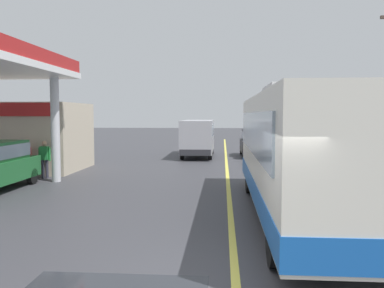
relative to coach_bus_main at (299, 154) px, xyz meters
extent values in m
plane|color=#38383D|center=(-1.87, 15.45, -1.72)|extent=(120.00, 120.00, 0.00)
cube|color=#D8CC4C|center=(-1.87, 10.45, -1.72)|extent=(0.16, 50.00, 0.01)
cube|color=silver|center=(0.00, 0.01, 0.16)|extent=(2.50, 11.00, 2.90)
cube|color=#1959B2|center=(0.00, 0.01, -0.94)|extent=(2.54, 11.04, 0.56)
cube|color=#8C9EAD|center=(0.00, -5.43, 0.71)|extent=(2.30, 0.10, 1.40)
cube|color=#8C9EAD|center=(-1.27, 0.01, 0.61)|extent=(0.06, 9.35, 1.10)
cube|color=#8C9EAD|center=(1.27, 0.01, 0.61)|extent=(0.06, 9.35, 1.10)
cube|color=white|center=(0.00, -5.42, 1.41)|extent=(1.75, 0.08, 0.32)
cube|color=#B2B2B7|center=(0.00, 1.01, 1.79)|extent=(1.60, 2.80, 0.36)
cylinder|color=black|center=(-1.10, -3.89, -1.22)|extent=(0.30, 1.00, 1.00)
cylinder|color=black|center=(-1.10, 3.31, -1.22)|extent=(0.30, 1.00, 1.00)
cylinder|color=black|center=(1.10, 3.31, -1.22)|extent=(0.30, 1.00, 1.00)
cylinder|color=silver|center=(-9.08, 5.17, 0.58)|extent=(0.36, 0.36, 4.60)
cube|color=beige|center=(-12.78, 8.67, -0.02)|extent=(7.00, 4.40, 3.40)
cylinder|color=black|center=(-9.80, 4.48, -1.40)|extent=(0.20, 0.64, 0.64)
cube|color=#A5A5AD|center=(-3.75, 16.01, -0.33)|extent=(2.00, 6.00, 2.10)
cube|color=#8C9EAD|center=(-3.75, 16.01, 0.07)|extent=(2.04, 5.10, 0.80)
cube|color=#2D2D33|center=(-3.75, 12.96, -1.18)|extent=(1.90, 0.16, 0.36)
cylinder|color=black|center=(-4.63, 14.01, -1.34)|extent=(0.22, 0.76, 0.76)
cylinder|color=black|center=(-2.87, 14.01, -1.34)|extent=(0.22, 0.76, 0.76)
cylinder|color=black|center=(-4.63, 18.01, -1.34)|extent=(0.22, 0.76, 0.76)
cylinder|color=black|center=(-2.87, 18.01, -1.34)|extent=(0.22, 0.76, 0.76)
cylinder|color=#33333F|center=(-10.94, 6.04, -1.31)|extent=(0.14, 0.14, 0.82)
cylinder|color=#33333F|center=(-10.76, 6.04, -1.31)|extent=(0.14, 0.14, 0.82)
cube|color=#BF3333|center=(-10.85, 6.04, -0.60)|extent=(0.36, 0.22, 0.60)
sphere|color=tan|center=(-10.85, 6.04, -0.17)|extent=(0.22, 0.22, 0.22)
cylinder|color=#BF3333|center=(-11.08, 6.04, -0.65)|extent=(0.09, 0.09, 0.58)
cylinder|color=#BF3333|center=(-10.62, 6.04, -0.65)|extent=(0.09, 0.09, 0.58)
cylinder|color=#33333F|center=(-10.05, 6.01, -1.31)|extent=(0.14, 0.14, 0.82)
cylinder|color=#33333F|center=(-9.87, 6.01, -1.31)|extent=(0.14, 0.14, 0.82)
cube|color=#268C3F|center=(-9.96, 6.01, -0.60)|extent=(0.36, 0.22, 0.60)
sphere|color=tan|center=(-9.96, 6.01, -0.17)|extent=(0.22, 0.22, 0.22)
cylinder|color=#268C3F|center=(-10.19, 6.01, -0.65)|extent=(0.09, 0.09, 0.58)
cylinder|color=#268C3F|center=(-9.73, 6.01, -0.65)|extent=(0.09, 0.09, 0.58)
cube|color=black|center=(0.00, 16.19, -1.00)|extent=(1.70, 4.20, 0.80)
cube|color=black|center=(0.00, 16.39, -0.25)|extent=(1.50, 2.31, 0.70)
cube|color=#8C9EAD|center=(0.00, 16.39, -0.25)|extent=(1.53, 2.35, 0.49)
cylinder|color=black|center=(-0.75, 14.69, -1.40)|extent=(0.20, 0.64, 0.64)
cylinder|color=black|center=(0.75, 14.69, -1.40)|extent=(0.20, 0.64, 0.64)
cylinder|color=black|center=(-0.75, 17.69, -1.40)|extent=(0.20, 0.64, 0.64)
cylinder|color=black|center=(0.75, 17.69, -1.40)|extent=(0.20, 0.64, 0.64)
camera|label=1|loc=(-2.10, -11.31, 1.09)|focal=37.98mm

